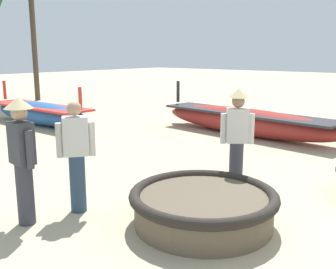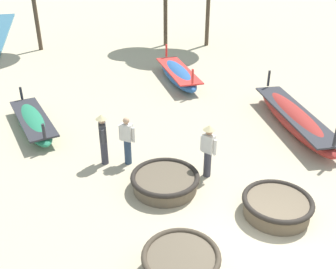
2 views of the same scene
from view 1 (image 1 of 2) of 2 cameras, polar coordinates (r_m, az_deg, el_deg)
name	(u,v)px [view 1 (image 1 of 2)]	position (r m, az deg, el deg)	size (l,w,h in m)	color
coracle_center	(203,206)	(5.20, 5.14, -10.25)	(1.94, 1.94, 0.47)	brown
long_boat_ochre_hull	(40,113)	(12.96, -18.11, 3.04)	(1.12, 4.42, 1.27)	#285693
long_boat_white_hull	(245,121)	(10.93, 11.16, 1.95)	(1.56, 5.64, 1.34)	maroon
fisherman_by_coracle	(76,154)	(5.58, -13.16, -2.76)	(0.44, 0.38, 1.57)	#2D425B
fisherman_hauling	(237,134)	(6.28, 10.00, 0.11)	(0.38, 0.44, 1.67)	#383842
fisherman_standing_left	(22,153)	(5.33, -20.41, -2.54)	(0.36, 0.53, 1.67)	#383842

